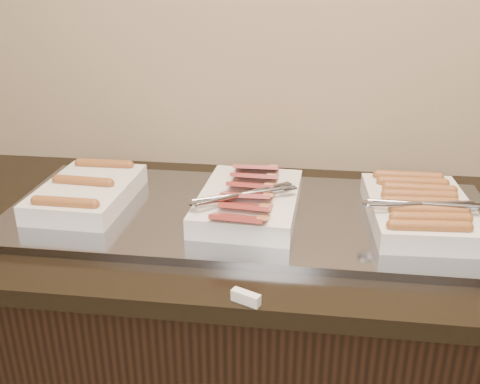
% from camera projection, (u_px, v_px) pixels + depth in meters
% --- Properties ---
extents(counter, '(2.06, 0.76, 0.90)m').
position_uv_depth(counter, '(246.00, 360.00, 1.51)').
color(counter, black).
rests_on(counter, ground).
extents(warming_tray, '(1.20, 0.50, 0.02)m').
position_uv_depth(warming_tray, '(249.00, 215.00, 1.33)').
color(warming_tray, gray).
rests_on(warming_tray, counter).
extents(dish_left, '(0.22, 0.33, 0.07)m').
position_uv_depth(dish_left, '(87.00, 192.00, 1.37)').
color(dish_left, silver).
rests_on(dish_left, warming_tray).
extents(dish_center, '(0.26, 0.38, 0.09)m').
position_uv_depth(dish_center, '(249.00, 200.00, 1.31)').
color(dish_center, silver).
rests_on(dish_center, warming_tray).
extents(dish_right, '(0.27, 0.36, 0.08)m').
position_uv_depth(dish_right, '(420.00, 209.00, 1.26)').
color(dish_right, silver).
rests_on(dish_right, warming_tray).
extents(label_holder, '(0.06, 0.04, 0.02)m').
position_uv_depth(label_holder, '(246.00, 298.00, 1.00)').
color(label_holder, silver).
rests_on(label_holder, counter).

